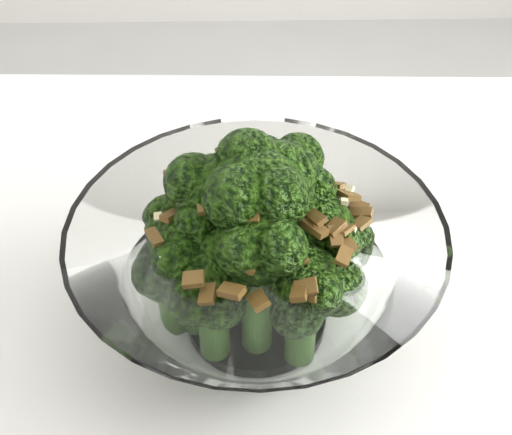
{
  "coord_description": "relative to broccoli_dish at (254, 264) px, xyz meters",
  "views": [
    {
      "loc": [
        0.12,
        -0.4,
        1.17
      ],
      "look_at": [
        0.13,
        -0.05,
        0.85
      ],
      "focal_mm": 55.0,
      "sensor_mm": 36.0,
      "label": 1
    }
  ],
  "objects": [
    {
      "name": "broccoli_dish",
      "position": [
        0.0,
        0.0,
        0.0
      ],
      "size": [
        0.24,
        0.24,
        0.15
      ],
      "color": "white",
      "rests_on": "table"
    }
  ]
}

